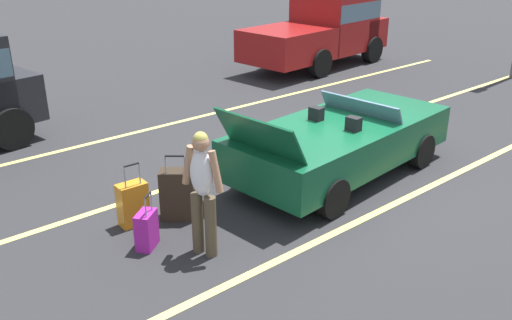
# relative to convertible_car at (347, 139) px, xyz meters

# --- Properties ---
(ground_plane) EXTENTS (80.00, 80.00, 0.00)m
(ground_plane) POSITION_rel_convertible_car_xyz_m (-0.20, -0.02, -0.59)
(ground_plane) COLOR #28282B
(lot_line_near) EXTENTS (18.00, 0.12, 0.01)m
(lot_line_near) POSITION_rel_convertible_car_xyz_m (-0.20, -1.30, -0.59)
(lot_line_near) COLOR #EAE066
(lot_line_near) RESTS_ON ground_plane
(lot_line_mid) EXTENTS (18.00, 0.12, 0.01)m
(lot_line_mid) POSITION_rel_convertible_car_xyz_m (-0.20, 1.40, -0.59)
(lot_line_mid) COLOR #EAE066
(lot_line_mid) RESTS_ON ground_plane
(lot_line_far) EXTENTS (18.00, 0.12, 0.01)m
(lot_line_far) POSITION_rel_convertible_car_xyz_m (-0.20, 4.10, -0.59)
(lot_line_far) COLOR #EAE066
(lot_line_far) RESTS_ON ground_plane
(convertible_car) EXTENTS (4.34, 2.13, 1.51)m
(convertible_car) POSITION_rel_convertible_car_xyz_m (0.00, 0.00, 0.00)
(convertible_car) COLOR #0F4C2D
(convertible_car) RESTS_ON ground_plane
(suitcase_large_black) EXTENTS (0.55, 0.53, 1.01)m
(suitcase_large_black) POSITION_rel_convertible_car_xyz_m (-3.09, 0.46, -0.22)
(suitcase_large_black) COLOR #2D2319
(suitcase_large_black) RESTS_ON ground_plane
(suitcase_medium_bright) EXTENTS (0.41, 0.25, 0.94)m
(suitcase_medium_bright) POSITION_rel_convertible_car_xyz_m (-3.66, 0.71, -0.28)
(suitcase_medium_bright) COLOR orange
(suitcase_medium_bright) RESTS_ON ground_plane
(suitcase_small_carryon) EXTENTS (0.39, 0.37, 0.77)m
(suitcase_small_carryon) POSITION_rel_convertible_car_xyz_m (-3.84, 0.05, -0.34)
(suitcase_small_carryon) COLOR #991E8C
(suitcase_small_carryon) RESTS_ON ground_plane
(traveler_person) EXTENTS (0.31, 0.60, 1.65)m
(traveler_person) POSITION_rel_convertible_car_xyz_m (-3.35, -0.56, 0.34)
(traveler_person) COLOR #4C3F2D
(traveler_person) RESTS_ON ground_plane
(parked_pickup_truck_far) EXTENTS (5.17, 2.46, 2.10)m
(parked_pickup_truck_far) POSITION_rel_convertible_car_xyz_m (5.74, 5.90, 0.51)
(parked_pickup_truck_far) COLOR maroon
(parked_pickup_truck_far) RESTS_ON ground_plane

